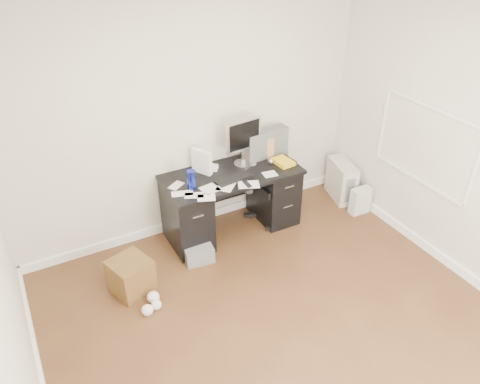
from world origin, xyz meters
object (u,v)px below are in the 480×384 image
(lcd_monitor, at_px, (243,142))
(office_chair, at_px, (274,178))
(desk, at_px, (232,200))
(pc_tower, at_px, (341,180))
(wicker_basket, at_px, (131,276))
(keyboard, at_px, (234,178))

(lcd_monitor, distance_m, office_chair, 0.61)
(desk, xyz_separation_m, office_chair, (0.54, -0.01, 0.14))
(pc_tower, bearing_deg, wicker_basket, -157.90)
(desk, bearing_deg, keyboard, -107.47)
(desk, relative_size, office_chair, 1.40)
(lcd_monitor, distance_m, keyboard, 0.43)
(keyboard, relative_size, wicker_basket, 1.18)
(lcd_monitor, xyz_separation_m, office_chair, (0.34, -0.11, -0.49))
(keyboard, bearing_deg, desk, 64.72)
(office_chair, distance_m, pc_tower, 1.04)
(desk, relative_size, pc_tower, 3.03)
(pc_tower, bearing_deg, desk, -167.13)
(desk, relative_size, lcd_monitor, 2.71)
(desk, height_order, lcd_monitor, lcd_monitor)
(keyboard, height_order, office_chair, office_chair)
(pc_tower, height_order, wicker_basket, pc_tower)
(pc_tower, bearing_deg, lcd_monitor, -171.91)
(lcd_monitor, distance_m, wicker_basket, 1.83)
(office_chair, xyz_separation_m, pc_tower, (1.00, -0.04, -0.29))
(desk, xyz_separation_m, pc_tower, (1.54, -0.05, -0.15))
(office_chair, bearing_deg, keyboard, -171.85)
(keyboard, bearing_deg, wicker_basket, -175.14)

